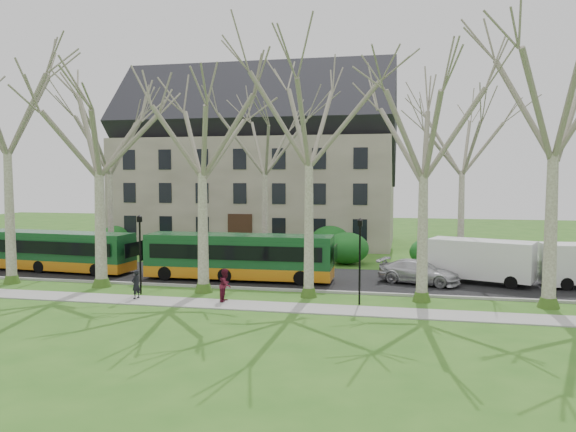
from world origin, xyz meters
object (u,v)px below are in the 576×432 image
(bus_follow, at_px, (239,256))
(pedestrian_a, at_px, (136,284))
(sedan, at_px, (419,272))
(van_a, at_px, (481,262))
(bus_lead, at_px, (57,251))
(pedestrian_b, at_px, (225,285))

(bus_follow, relative_size, pedestrian_a, 7.78)
(bus_follow, relative_size, sedan, 2.40)
(bus_follow, distance_m, pedestrian_a, 7.38)
(bus_follow, xyz_separation_m, pedestrian_a, (-3.76, -6.31, -0.71))
(sedan, bearing_deg, bus_follow, 114.05)
(bus_follow, xyz_separation_m, van_a, (14.62, 1.95, -0.16))
(bus_lead, relative_size, sedan, 2.26)
(bus_follow, bearing_deg, van_a, 6.44)
(van_a, bearing_deg, bus_lead, -157.26)
(bus_lead, relative_size, pedestrian_b, 6.50)
(sedan, xyz_separation_m, van_a, (3.67, 0.96, 0.59))
(bus_follow, xyz_separation_m, pedestrian_b, (1.07, -5.98, -0.61))
(bus_lead, xyz_separation_m, sedan, (24.06, 0.44, -0.67))
(van_a, height_order, pedestrian_a, van_a)
(sedan, distance_m, pedestrian_a, 16.42)
(sedan, height_order, pedestrian_a, pedestrian_a)
(pedestrian_b, bearing_deg, sedan, -55.46)
(van_a, height_order, pedestrian_b, van_a)
(pedestrian_a, bearing_deg, bus_lead, -110.06)
(sedan, bearing_deg, pedestrian_b, 144.09)
(bus_follow, bearing_deg, pedestrian_a, -121.90)
(van_a, xyz_separation_m, pedestrian_b, (-13.55, -7.93, -0.45))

